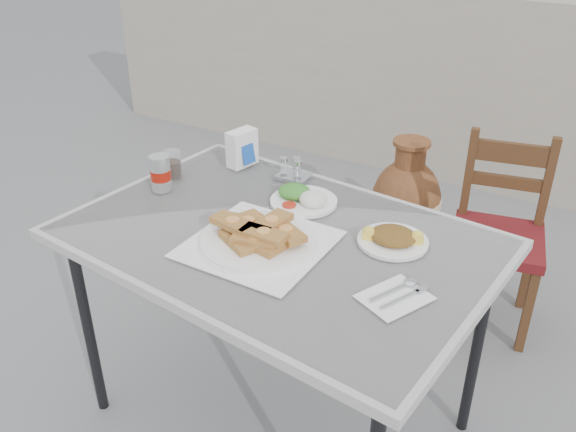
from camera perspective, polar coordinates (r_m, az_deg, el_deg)
The scene contains 12 objects.
cafe_table at distance 1.96m, azimuth -0.99°, elevation -3.07°, with size 1.43×1.05×0.81m.
pide_plate at distance 1.86m, azimuth -2.78°, elevation -1.69°, with size 0.41×0.41×0.08m.
salad_rice_plate at distance 2.10m, azimuth 1.41°, elevation 1.74°, with size 0.23×0.23×0.06m.
salad_chopped_plate at distance 1.90m, azimuth 9.80°, elevation -2.04°, with size 0.22×0.22×0.05m.
soda_can at distance 2.22m, azimuth -11.84°, elevation 3.96°, with size 0.07×0.07×0.13m.
cola_glass at distance 2.33m, azimuth -10.75°, elevation 4.67°, with size 0.07×0.07×0.10m.
napkin_holder at distance 2.38m, azimuth -4.32°, elevation 6.36°, with size 0.09×0.13×0.14m.
condiment_caddy at distance 2.27m, azimuth 0.49°, elevation 4.19°, with size 0.12×0.10×0.09m.
cutlery_napkin at distance 1.68m, azimuth 10.23°, elevation -7.24°, with size 0.20×0.22×0.01m.
chair at distance 2.80m, azimuth 19.08°, elevation -1.50°, with size 0.45×0.45×0.86m.
terracotta_urn at distance 3.28m, azimuth 10.96°, elevation 1.35°, with size 0.37×0.37×0.64m.
back_wall at distance 4.10m, azimuth 19.07°, elevation 10.52°, with size 6.00×0.25×1.20m, color #A09685.
Camera 1 is at (0.70, -1.36, 1.80)m, focal length 38.00 mm.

